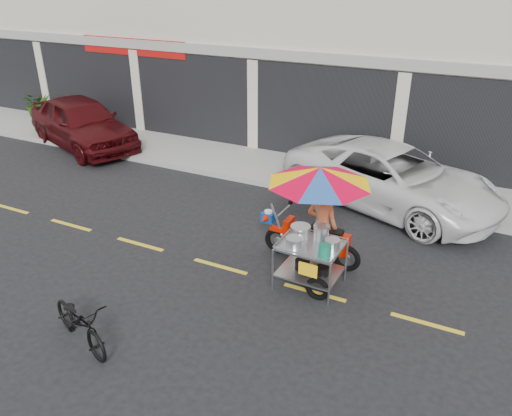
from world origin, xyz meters
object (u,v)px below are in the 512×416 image
at_px(maroon_sedan, 82,123).
at_px(food_vendor_rig, 318,206).
at_px(white_pickup, 391,177).
at_px(near_bicycle, 80,322).

distance_m(maroon_sedan, food_vendor_rig, 10.34).
xyz_separation_m(white_pickup, near_bicycle, (-3.17, -7.29, -0.34)).
bearing_deg(maroon_sedan, white_pickup, -69.32).
relative_size(near_bicycle, food_vendor_rig, 0.66).
bearing_deg(maroon_sedan, near_bicycle, -115.65).
bearing_deg(near_bicycle, white_pickup, -3.75).
bearing_deg(white_pickup, food_vendor_rig, -168.55).
relative_size(white_pickup, food_vendor_rig, 2.26).
distance_m(maroon_sedan, white_pickup, 10.10).
xyz_separation_m(maroon_sedan, white_pickup, (10.10, -0.07, -0.07)).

